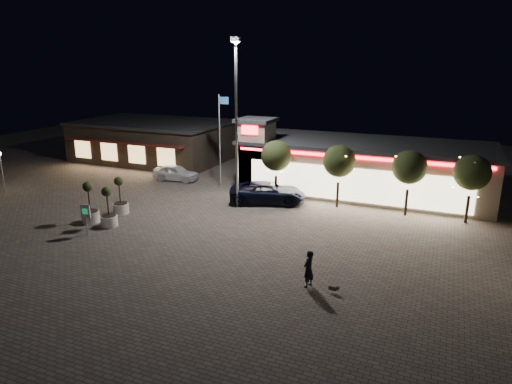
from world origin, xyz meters
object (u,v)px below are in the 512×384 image
at_px(pickup_truck, 268,192).
at_px(valet_sign, 86,214).
at_px(white_sedan, 176,173).
at_px(planter_mid, 90,210).
at_px(planter_left, 120,202).
at_px(pedestrian, 309,269).

bearing_deg(pickup_truck, valet_sign, 124.25).
bearing_deg(pickup_truck, white_sedan, 54.62).
xyz_separation_m(planter_mid, valet_sign, (1.48, -1.96, 0.53)).
height_order(planter_left, valet_sign, planter_left).
height_order(planter_mid, valet_sign, planter_mid).
bearing_deg(pedestrian, planter_left, -91.83).
bearing_deg(pedestrian, planter_mid, -83.48).
bearing_deg(white_sedan, pickup_truck, -109.91).
bearing_deg(planter_mid, pedestrian, -10.63).
bearing_deg(pedestrian, valet_sign, -77.21).
height_order(pickup_truck, planter_mid, planter_mid).
distance_m(pickup_truck, valet_sign, 13.61).
height_order(pedestrian, planter_left, planter_left).
relative_size(planter_mid, valet_sign, 1.42).
bearing_deg(planter_left, pedestrian, -18.98).
xyz_separation_m(pedestrian, planter_left, (-15.86, 5.45, -0.10)).
bearing_deg(pedestrian, pickup_truck, -132.92).
relative_size(pickup_truck, white_sedan, 1.38).
bearing_deg(pickup_truck, planter_mid, 113.90).
height_order(pedestrian, valet_sign, valet_sign).
bearing_deg(white_sedan, valet_sign, -174.45).
xyz_separation_m(white_sedan, valet_sign, (2.25, -13.94, 0.69)).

